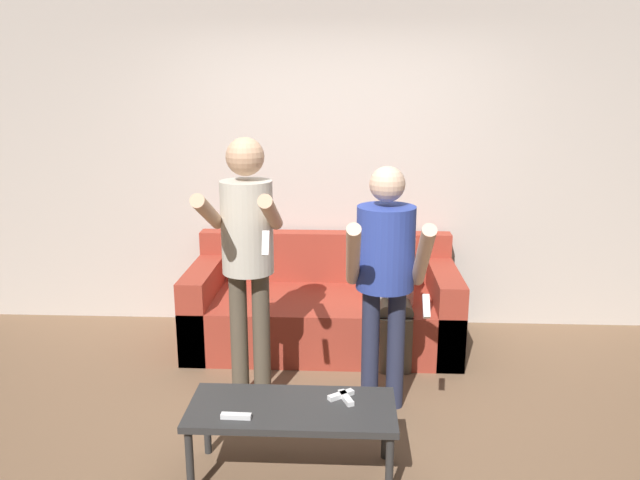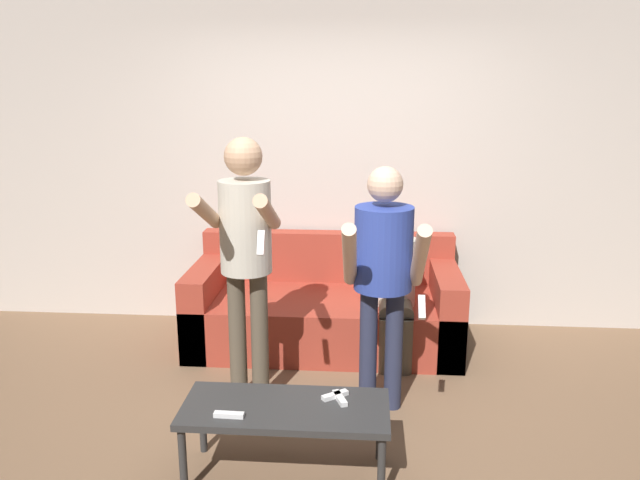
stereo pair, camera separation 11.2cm
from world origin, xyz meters
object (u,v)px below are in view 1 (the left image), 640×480
couch (323,309)px  person_standing_left (247,244)px  coffee_table (292,414)px  remote_far (341,395)px  person_seated (395,276)px  person_standing_right (385,263)px  remote_mid (346,398)px  remote_near (236,416)px

couch → person_standing_left: bearing=-112.6°
couch → coffee_table: bearing=-92.8°
couch → remote_far: couch is taller
person_seated → remote_far: 1.47m
coffee_table → remote_far: size_ratio=7.43×
person_standing_left → remote_far: 1.08m
remote_far → coffee_table: bearing=-156.8°
person_standing_right → coffee_table: bearing=-124.0°
couch → person_standing_left: 1.34m
couch → person_seated: size_ratio=1.78×
person_standing_left → person_seated: 1.29m
person_standing_right → remote_mid: size_ratio=10.06×
remote_mid → remote_far: size_ratio=1.07×
couch → person_seated: person_seated is taller
person_standing_right → person_seated: 0.84m
remote_mid → person_seated: bearing=76.5°
coffee_table → person_seated: bearing=67.7°
remote_mid → remote_far: bearing=132.1°
person_seated → coffee_table: bearing=-112.3°
couch → coffee_table: 1.76m
person_seated → coffee_table: size_ratio=1.09×
person_standing_right → remote_far: (-0.25, -0.64, -0.54)m
coffee_table → person_standing_right: bearing=56.0°
couch → person_standing_right: 1.29m
couch → remote_near: (-0.35, -1.88, 0.14)m
person_standing_left → person_standing_right: size_ratio=1.11×
person_seated → remote_near: 1.88m
couch → coffee_table: couch is taller
person_standing_right → remote_mid: person_standing_right is taller
person_standing_right → remote_near: person_standing_right is taller
remote_near → person_standing_right: bearing=48.8°
person_standing_right → couch: bearing=112.6°
remote_near → remote_far: same height
person_standing_left → remote_mid: (0.61, -0.67, -0.65)m
person_standing_right → remote_far: person_standing_right is taller
remote_near → person_seated: bearing=61.7°
remote_mid → person_standing_right: bearing=71.2°
person_standing_right → remote_near: bearing=-131.2°
person_seated → remote_near: person_seated is taller
couch → remote_mid: 1.69m
remote_near → remote_far: 0.56m
person_standing_right → person_seated: size_ratio=1.33×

